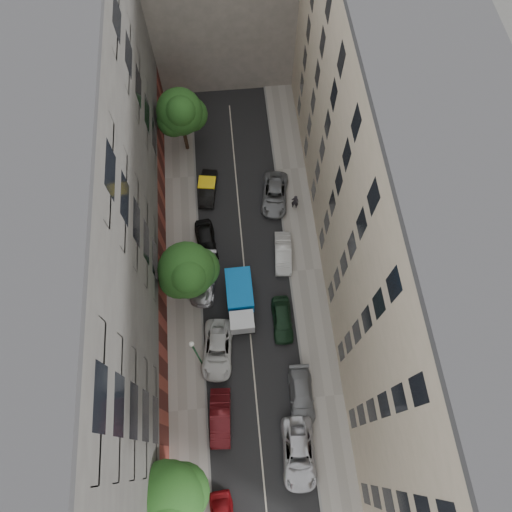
{
  "coord_description": "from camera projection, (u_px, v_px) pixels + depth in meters",
  "views": [
    {
      "loc": [
        -0.45,
        -15.17,
        38.05
      ],
      "look_at": [
        0.92,
        -0.82,
        6.0
      ],
      "focal_mm": 32.0,
      "sensor_mm": 36.0,
      "label": 1
    }
  ],
  "objects": [
    {
      "name": "pedestrian",
      "position": [
        295.0,
        202.0,
        42.81
      ],
      "size": [
        0.79,
        0.63,
        1.9
      ],
      "primitive_type": "imported",
      "rotation": [
        0.0,
        0.0,
        2.86
      ],
      "color": "black",
      "rests_on": "sidewalk_right"
    },
    {
      "name": "car_right_1",
      "position": [
        301.0,
        395.0,
        36.03
      ],
      "size": [
        2.01,
        4.67,
        1.34
      ],
      "primitive_type": "imported",
      "rotation": [
        0.0,
        0.0,
        -0.03
      ],
      "color": "slate",
      "rests_on": "ground"
    },
    {
      "name": "car_right_3",
      "position": [
        283.0,
        253.0,
        41.08
      ],
      "size": [
        1.79,
        4.25,
        1.37
      ],
      "primitive_type": "imported",
      "rotation": [
        0.0,
        0.0,
        -0.08
      ],
      "color": "silver",
      "rests_on": "ground"
    },
    {
      "name": "car_left_5",
      "position": [
        208.0,
        189.0,
        43.89
      ],
      "size": [
        2.08,
        4.32,
        1.37
      ],
      "primitive_type": "imported",
      "rotation": [
        0.0,
        0.0,
        -0.16
      ],
      "color": "black",
      "rests_on": "ground"
    },
    {
      "name": "building_right",
      "position": [
        397.0,
        210.0,
        32.22
      ],
      "size": [
        8.0,
        44.0,
        20.0
      ],
      "primitive_type": "cube",
      "color": "#C3B098",
      "rests_on": "ground"
    },
    {
      "name": "car_right_0",
      "position": [
        299.0,
        454.0,
        34.22
      ],
      "size": [
        2.79,
        5.51,
        1.49
      ],
      "primitive_type": "imported",
      "rotation": [
        0.0,
        0.0,
        -0.06
      ],
      "color": "silver",
      "rests_on": "ground"
    },
    {
      "name": "ground",
      "position": [
        245.0,
        276.0,
        40.91
      ],
      "size": [
        120.0,
        120.0,
        0.0
      ],
      "primitive_type": "plane",
      "color": "#4C4C49",
      "rests_on": "ground"
    },
    {
      "name": "road_surface",
      "position": [
        245.0,
        276.0,
        40.9
      ],
      "size": [
        8.0,
        44.0,
        0.02
      ],
      "primitive_type": "cube",
      "color": "black",
      "rests_on": "ground"
    },
    {
      "name": "lamp_post",
      "position": [
        196.0,
        352.0,
        33.77
      ],
      "size": [
        0.36,
        0.36,
        6.85
      ],
      "color": "#19582D",
      "rests_on": "sidewalk_left"
    },
    {
      "name": "tree_far",
      "position": [
        181.0,
        114.0,
        41.8
      ],
      "size": [
        4.72,
        4.35,
        7.64
      ],
      "color": "#382619",
      "rests_on": "sidewalk_left"
    },
    {
      "name": "sidewalk_left",
      "position": [
        184.0,
        281.0,
        40.63
      ],
      "size": [
        3.0,
        44.0,
        0.15
      ],
      "primitive_type": "cube",
      "color": "gray",
      "rests_on": "ground"
    },
    {
      "name": "building_left",
      "position": [
        83.0,
        236.0,
        31.37
      ],
      "size": [
        8.0,
        44.0,
        20.0
      ],
      "primitive_type": "cube",
      "color": "#484643",
      "rests_on": "ground"
    },
    {
      "name": "sidewalk_right",
      "position": [
        306.0,
        270.0,
        41.06
      ],
      "size": [
        3.0,
        44.0,
        0.15
      ],
      "primitive_type": "cube",
      "color": "gray",
      "rests_on": "ground"
    },
    {
      "name": "car_left_1",
      "position": [
        220.0,
        418.0,
        35.27
      ],
      "size": [
        1.84,
        4.55,
        1.47
      ],
      "primitive_type": "imported",
      "rotation": [
        0.0,
        0.0,
        -0.06
      ],
      "color": "#4F0F13",
      "rests_on": "ground"
    },
    {
      "name": "car_left_2",
      "position": [
        218.0,
        350.0,
        37.46
      ],
      "size": [
        3.01,
        5.43,
        1.44
      ],
      "primitive_type": "imported",
      "rotation": [
        0.0,
        0.0,
        -0.12
      ],
      "color": "silver",
      "rests_on": "ground"
    },
    {
      "name": "tree_mid",
      "position": [
        188.0,
        272.0,
        35.98
      ],
      "size": [
        4.9,
        4.56,
        7.03
      ],
      "color": "#382619",
      "rests_on": "sidewalk_left"
    },
    {
      "name": "car_right_4",
      "position": [
        275.0,
        195.0,
        43.59
      ],
      "size": [
        3.15,
        5.38,
        1.41
      ],
      "primitive_type": "imported",
      "rotation": [
        0.0,
        0.0,
        -0.17
      ],
      "color": "slate",
      "rests_on": "ground"
    },
    {
      "name": "car_left_3",
      "position": [
        204.0,
        278.0,
        40.01
      ],
      "size": [
        2.91,
        5.41,
        1.49
      ],
      "primitive_type": "imported",
      "rotation": [
        0.0,
        0.0,
        -0.17
      ],
      "color": "silver",
      "rests_on": "ground"
    },
    {
      "name": "tarp_truck",
      "position": [
        240.0,
        300.0,
        38.56
      ],
      "size": [
        2.21,
        5.34,
        2.46
      ],
      "rotation": [
        0.0,
        0.0,
        0.01
      ],
      "color": "black",
      "rests_on": "ground"
    },
    {
      "name": "car_left_4",
      "position": [
        206.0,
        241.0,
        41.49
      ],
      "size": [
        2.2,
        4.57,
        1.51
      ],
      "primitive_type": "imported",
      "rotation": [
        0.0,
        0.0,
        0.1
      ],
      "color": "black",
      "rests_on": "ground"
    },
    {
      "name": "tree_near",
      "position": [
        167.0,
        504.0,
        28.86
      ],
      "size": [
        5.31,
        5.04,
        7.88
      ],
      "color": "#382619",
      "rests_on": "sidewalk_left"
    },
    {
      "name": "car_right_2",
      "position": [
        282.0,
        320.0,
        38.52
      ],
      "size": [
        1.77,
        4.2,
        1.42
      ],
      "primitive_type": "imported",
      "rotation": [
        0.0,
        0.0,
        -0.02
      ],
      "color": "black",
      "rests_on": "ground"
    }
  ]
}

